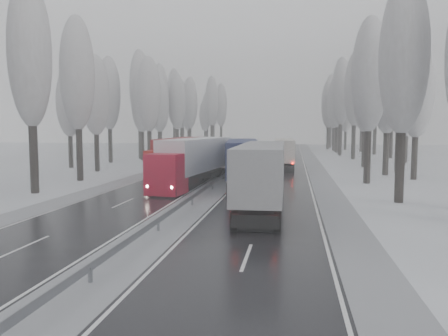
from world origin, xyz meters
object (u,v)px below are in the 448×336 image
(box_truck_distant, at_px, (281,144))
(truck_blue_box, at_px, (242,159))
(truck_cream_box, at_px, (284,151))
(truck_red_red, at_px, (178,154))
(truck_red_white, at_px, (194,158))
(truck_grey_tarp, at_px, (263,171))

(box_truck_distant, bearing_deg, truck_blue_box, -85.85)
(box_truck_distant, bearing_deg, truck_cream_box, -82.31)
(box_truck_distant, relative_size, truck_red_red, 0.43)
(box_truck_distant, height_order, truck_red_red, truck_red_red)
(box_truck_distant, distance_m, truck_red_red, 61.99)
(truck_red_white, bearing_deg, truck_cream_box, 73.84)
(truck_grey_tarp, xyz_separation_m, truck_blue_box, (-2.81, 11.78, -0.06))
(truck_red_white, relative_size, truck_red_red, 1.04)
(truck_grey_tarp, distance_m, truck_blue_box, 12.11)
(truck_grey_tarp, bearing_deg, truck_blue_box, 102.44)
(truck_grey_tarp, bearing_deg, truck_red_red, 120.02)
(truck_grey_tarp, bearing_deg, truck_cream_box, 87.64)
(truck_cream_box, relative_size, truck_red_white, 0.89)
(truck_blue_box, bearing_deg, truck_red_white, -176.91)
(truck_grey_tarp, distance_m, truck_cream_box, 30.23)
(truck_cream_box, bearing_deg, truck_blue_box, -103.01)
(truck_grey_tarp, relative_size, truck_red_white, 0.99)
(truck_red_white, bearing_deg, truck_red_red, 122.78)
(truck_blue_box, height_order, truck_red_white, truck_red_white)
(truck_cream_box, xyz_separation_m, truck_red_white, (-8.13, -19.24, 0.29))
(truck_blue_box, height_order, box_truck_distant, truck_blue_box)
(truck_cream_box, distance_m, truck_red_white, 20.89)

